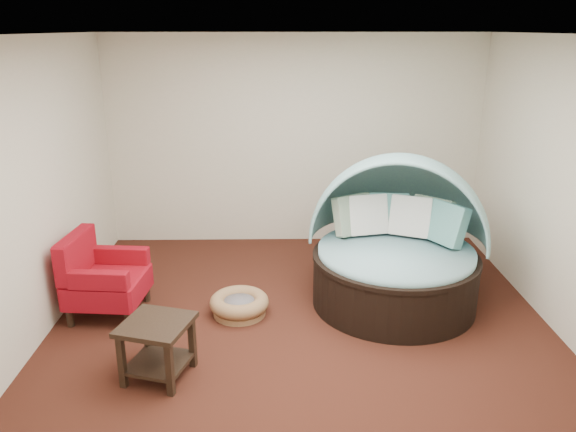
{
  "coord_description": "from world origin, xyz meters",
  "views": [
    {
      "loc": [
        -0.23,
        -4.95,
        2.86
      ],
      "look_at": [
        -0.13,
        0.6,
        0.98
      ],
      "focal_mm": 35.0,
      "sensor_mm": 36.0,
      "label": 1
    }
  ],
  "objects_px": {
    "canopy_daybed": "(397,236)",
    "red_armchair": "(102,278)",
    "pet_basket": "(239,304)",
    "side_table": "(157,341)"
  },
  "relations": [
    {
      "from": "canopy_daybed",
      "to": "red_armchair",
      "type": "bearing_deg",
      "value": -160.7
    },
    {
      "from": "pet_basket",
      "to": "red_armchair",
      "type": "relative_size",
      "value": 0.87
    },
    {
      "from": "pet_basket",
      "to": "side_table",
      "type": "distance_m",
      "value": 1.27
    },
    {
      "from": "canopy_daybed",
      "to": "pet_basket",
      "type": "bearing_deg",
      "value": -154.77
    },
    {
      "from": "pet_basket",
      "to": "red_armchair",
      "type": "bearing_deg",
      "value": 177.63
    },
    {
      "from": "side_table",
      "to": "pet_basket",
      "type": "bearing_deg",
      "value": 60.36
    },
    {
      "from": "red_armchair",
      "to": "side_table",
      "type": "distance_m",
      "value": 1.4
    },
    {
      "from": "canopy_daybed",
      "to": "pet_basket",
      "type": "relative_size",
      "value": 2.89
    },
    {
      "from": "pet_basket",
      "to": "side_table",
      "type": "relative_size",
      "value": 1.12
    },
    {
      "from": "canopy_daybed",
      "to": "side_table",
      "type": "bearing_deg",
      "value": -134.05
    }
  ]
}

